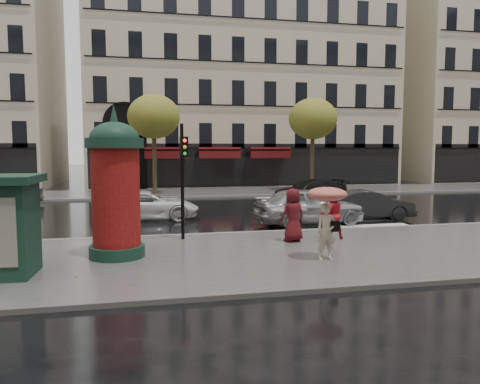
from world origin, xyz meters
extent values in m
plane|color=black|center=(0.00, 0.00, 0.00)|extent=(160.00, 160.00, 0.00)
cube|color=#474744|center=(0.00, -0.50, 0.06)|extent=(90.00, 7.00, 0.12)
cube|color=#474744|center=(0.00, 19.00, 0.06)|extent=(90.00, 6.00, 0.12)
cube|color=slate|center=(0.00, 3.00, 0.07)|extent=(90.00, 0.25, 0.14)
cube|color=slate|center=(0.00, 16.00, 0.07)|extent=(90.00, 0.25, 0.14)
cube|color=silver|center=(6.00, 9.60, 0.01)|extent=(3.60, 11.75, 0.01)
cube|color=#B7A88C|center=(6.00, 30.00, 10.00)|extent=(26.00, 14.00, 20.00)
cylinder|color=#38281C|center=(-2.00, 18.00, 2.60)|extent=(0.28, 0.28, 5.20)
ellipsoid|color=olive|center=(-2.00, 18.00, 5.20)|extent=(3.40, 3.40, 2.89)
cylinder|color=#38281C|center=(9.00, 18.00, 2.60)|extent=(0.28, 0.28, 5.20)
ellipsoid|color=olive|center=(9.00, 18.00, 5.20)|extent=(3.40, 3.40, 2.89)
imported|color=#C0B59E|center=(1.94, -1.56, 0.89)|extent=(0.57, 0.38, 1.55)
cylinder|color=black|center=(1.94, -1.56, 1.41)|extent=(0.02, 0.02, 0.98)
ellipsoid|color=#D62848|center=(1.94, -1.56, 1.92)|extent=(1.07, 1.07, 0.38)
cone|color=black|center=(1.94, -1.56, 2.14)|extent=(0.04, 0.04, 0.08)
cube|color=black|center=(2.16, -1.62, 1.05)|extent=(0.23, 0.10, 0.29)
imported|color=#AA1421|center=(3.29, 1.20, 0.94)|extent=(0.85, 0.69, 1.64)
imported|color=#501015|center=(1.86, 1.04, 0.99)|extent=(0.96, 0.75, 1.73)
cylinder|color=#133223|center=(-3.65, 0.01, 0.28)|extent=(1.53, 1.53, 0.33)
cylinder|color=maroon|center=(-3.65, 0.01, 1.82)|extent=(1.31, 1.31, 2.73)
cylinder|color=#133223|center=(-3.65, 0.01, 3.29)|extent=(1.58, 1.58, 0.27)
ellipsoid|color=#133223|center=(-3.65, 0.01, 3.40)|extent=(1.36, 1.36, 0.95)
cone|color=#133223|center=(-3.65, 0.01, 4.11)|extent=(0.22, 0.22, 0.49)
cylinder|color=black|center=(-1.61, 2.18, 2.04)|extent=(0.12, 0.12, 3.84)
cube|color=black|center=(-1.56, 1.97, 3.19)|extent=(0.27, 0.22, 0.67)
imported|color=#AFB0B4|center=(3.82, 4.80, 0.78)|extent=(4.72, 2.26, 1.56)
imported|color=black|center=(6.98, 5.67, 0.64)|extent=(4.00, 1.68, 1.28)
imported|color=white|center=(-2.71, 7.54, 0.64)|extent=(4.58, 2.13, 1.27)
imported|color=black|center=(6.82, 12.64, 0.66)|extent=(4.73, 2.42, 1.31)
imported|color=#AAA9AE|center=(-10.20, 14.61, 0.63)|extent=(3.85, 1.89, 1.26)
camera|label=1|loc=(-3.00, -13.30, 3.16)|focal=35.00mm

